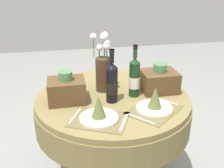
# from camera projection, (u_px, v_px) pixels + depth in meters

# --- Properties ---
(dining_table) EXTENTS (1.13, 1.13, 0.75)m
(dining_table) POSITION_uv_depth(u_px,v_px,m) (113.00, 113.00, 1.95)
(dining_table) COLOR olive
(dining_table) RESTS_ON ground
(place_setting_left) EXTENTS (0.42, 0.38, 0.16)m
(place_setting_left) POSITION_uv_depth(u_px,v_px,m) (99.00, 113.00, 1.57)
(place_setting_left) COLOR brown
(place_setting_left) RESTS_ON dining_table
(place_setting_right) EXTENTS (0.43, 0.42, 0.16)m
(place_setting_right) POSITION_uv_depth(u_px,v_px,m) (155.00, 104.00, 1.68)
(place_setting_right) COLOR brown
(place_setting_right) RESTS_ON dining_table
(flower_vase) EXTENTS (0.14, 0.14, 0.44)m
(flower_vase) POSITION_uv_depth(u_px,v_px,m) (103.00, 67.00, 1.91)
(flower_vase) COLOR #47331E
(flower_vase) RESTS_ON dining_table
(wine_bottle_left) EXTENTS (0.08, 0.08, 0.37)m
(wine_bottle_left) POSITION_uv_depth(u_px,v_px,m) (112.00, 83.00, 1.76)
(wine_bottle_left) COLOR black
(wine_bottle_left) RESTS_ON dining_table
(wine_bottle_right) EXTENTS (0.08, 0.08, 0.38)m
(wine_bottle_right) POSITION_uv_depth(u_px,v_px,m) (134.00, 77.00, 1.84)
(wine_bottle_right) COLOR #143819
(wine_bottle_right) RESTS_ON dining_table
(woven_basket_side_left) EXTENTS (0.25, 0.21, 0.22)m
(woven_basket_side_left) POSITION_uv_depth(u_px,v_px,m) (67.00, 90.00, 1.79)
(woven_basket_side_left) COLOR brown
(woven_basket_side_left) RESTS_ON dining_table
(woven_basket_side_right) EXTENTS (0.26, 0.21, 0.21)m
(woven_basket_side_right) POSITION_uv_depth(u_px,v_px,m) (159.00, 80.00, 1.94)
(woven_basket_side_right) COLOR brown
(woven_basket_side_right) RESTS_ON dining_table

